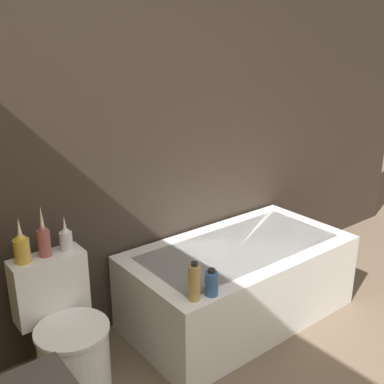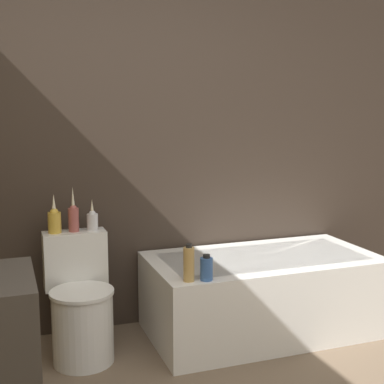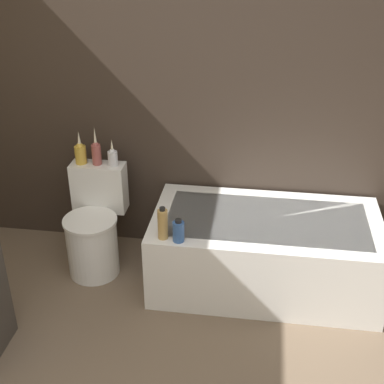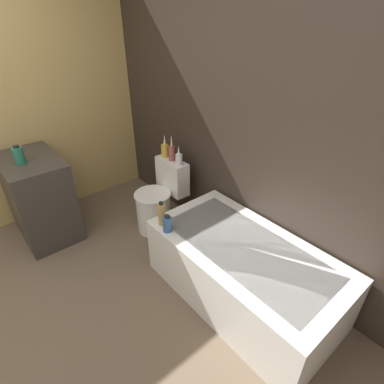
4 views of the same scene
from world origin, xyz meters
The scene contains 8 objects.
wall_back_tiled centered at (0.00, 2.15, 1.30)m, with size 6.40×0.06×2.60m.
bathtub centered at (0.76, 1.71, 0.26)m, with size 1.50×0.79×0.52m.
toilet centered at (-0.43, 1.73, 0.31)m, with size 0.38×0.52×0.73m.
vase_gold centered at (-0.54, 1.92, 0.81)m, with size 0.08×0.08×0.24m.
vase_silver centered at (-0.43, 1.92, 0.82)m, with size 0.06×0.06×0.28m.
vase_bronze centered at (-0.32, 1.92, 0.80)m, with size 0.07×0.07×0.19m.
shampoo_bottle_tall centered at (0.13, 1.39, 0.62)m, with size 0.06×0.06×0.22m.
shampoo_bottle_short centered at (0.23, 1.37, 0.58)m, with size 0.07×0.07×0.15m.
Camera 2 is at (-0.83, -1.35, 1.48)m, focal length 50.00 mm.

